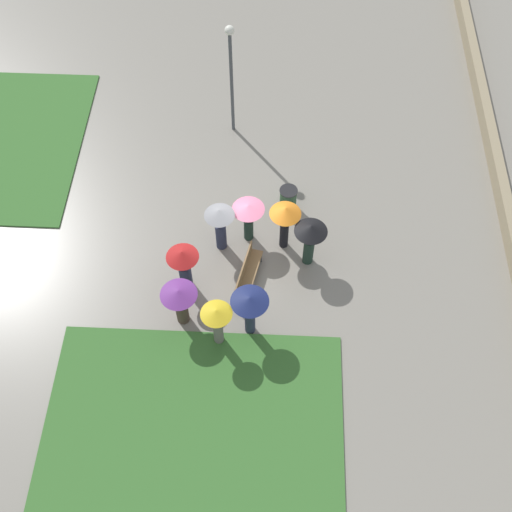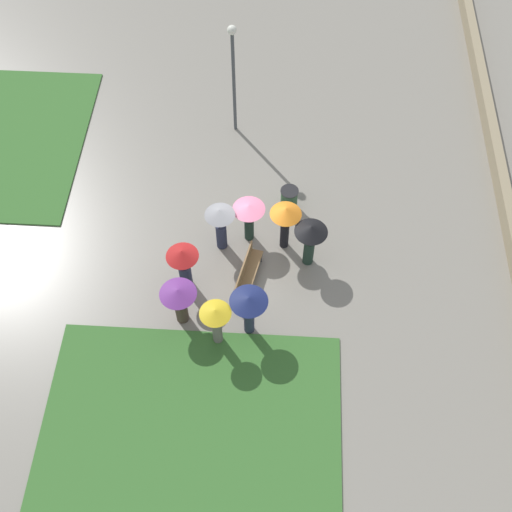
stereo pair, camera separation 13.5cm
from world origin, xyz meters
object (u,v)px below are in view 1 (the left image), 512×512
crowd_person_yellow (217,320)px  crowd_person_red (183,263)px  lamp_post (231,67)px  park_bench (247,274)px  crowd_person_grey (220,221)px  crowd_person_black (310,236)px  trash_bin (288,199)px  crowd_person_orange (285,217)px  crowd_person_purple (180,300)px  crowd_person_navy (250,306)px  crowd_person_pink (248,214)px

crowd_person_yellow → crowd_person_red: bearing=-88.3°
lamp_post → crowd_person_yellow: lamp_post is taller
crowd_person_red → park_bench: bearing=106.7°
crowd_person_grey → crowd_person_black: bearing=-58.7°
park_bench → crowd_person_yellow: size_ratio=1.08×
crowd_person_yellow → trash_bin: bearing=-140.6°
park_bench → crowd_person_orange: size_ratio=1.03×
trash_bin → crowd_person_red: crowd_person_red is taller
crowd_person_red → crowd_person_purple: crowd_person_red is taller
park_bench → crowd_person_red: 2.06m
trash_bin → crowd_person_purple: (-4.52, 3.13, 0.77)m
crowd_person_orange → crowd_person_purple: bearing=171.0°
trash_bin → crowd_person_navy: crowd_person_navy is taller
park_bench → trash_bin: (3.10, -1.25, -0.03)m
crowd_person_red → crowd_person_orange: bearing=130.5°
crowd_person_yellow → crowd_person_red: 2.25m
trash_bin → crowd_person_purple: size_ratio=0.51×
crowd_person_orange → trash_bin: bearing=33.0°
crowd_person_yellow → crowd_person_grey: (3.46, 0.18, 0.03)m
park_bench → crowd_person_orange: bearing=-24.7°
crowd_person_orange → crowd_person_purple: (-2.93, 3.02, -0.30)m
crowd_person_navy → crowd_person_grey: crowd_person_navy is taller
trash_bin → crowd_person_red: size_ratio=0.48×
crowd_person_pink → crowd_person_yellow: size_ratio=0.92×
crowd_person_red → crowd_person_yellow: bearing=43.0°
crowd_person_purple → crowd_person_red: bearing=139.9°
park_bench → crowd_person_yellow: 2.37m
trash_bin → crowd_person_yellow: size_ratio=0.47×
park_bench → crowd_person_purple: crowd_person_purple is taller
crowd_person_purple → crowd_person_grey: crowd_person_grey is taller
trash_bin → crowd_person_navy: size_ratio=0.46×
crowd_person_navy → crowd_person_black: (2.59, -1.74, -0.04)m
lamp_post → crowd_person_black: size_ratio=2.38×
crowd_person_orange → crowd_person_yellow: crowd_person_orange is taller
crowd_person_navy → crowd_person_pink: bearing=137.0°
crowd_person_red → crowd_person_black: size_ratio=0.97×
crowd_person_red → crowd_person_grey: 1.84m
lamp_post → crowd_person_grey: 5.59m
park_bench → crowd_person_yellow: (-2.09, 0.72, 0.85)m
lamp_post → crowd_person_yellow: bearing=-179.1°
crowd_person_pink → crowd_person_black: size_ratio=0.90×
lamp_post → crowd_person_purple: (-8.16, 1.02, -1.71)m
crowd_person_grey → trash_bin: bearing=-10.6°
crowd_person_purple → crowd_person_grey: bearing=119.8°
crowd_person_black → lamp_post: bearing=-98.7°
crowd_person_pink → crowd_person_purple: crowd_person_purple is taller
crowd_person_navy → crowd_person_purple: crowd_person_navy is taller
crowd_person_orange → crowd_person_purple: crowd_person_orange is taller
crowd_person_orange → crowd_person_pink: (0.25, 1.17, -0.24)m
trash_bin → crowd_person_pink: bearing=136.4°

